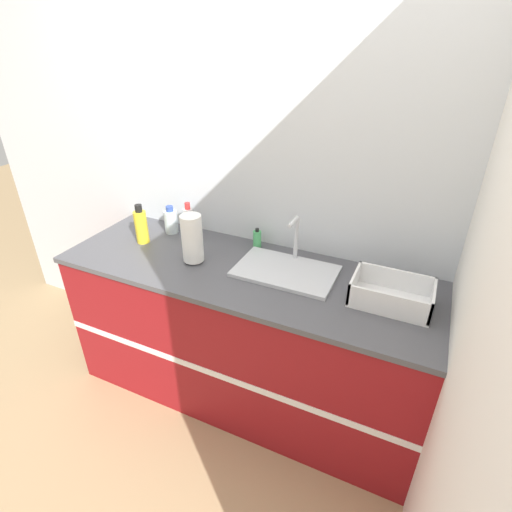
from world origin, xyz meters
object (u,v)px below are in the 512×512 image
object	(u,v)px
dish_rack	(391,295)
paper_towel_roll	(192,239)
bottle_white_spray	(189,222)
bottle_yellow	(141,226)
soap_dispenser	(257,239)
bottle_clear	(171,221)
sink	(286,269)

from	to	relation	value
dish_rack	paper_towel_roll	bearing A→B (deg)	-176.86
dish_rack	bottle_white_spray	world-z (taller)	bottle_white_spray
bottle_yellow	soap_dispenser	bearing A→B (deg)	19.43
bottle_yellow	bottle_white_spray	size ratio (longest dim) A/B	1.08
paper_towel_roll	bottle_clear	size ratio (longest dim) A/B	1.57
sink	bottle_clear	world-z (taller)	sink
bottle_yellow	bottle_clear	bearing A→B (deg)	67.34
sink	bottle_white_spray	size ratio (longest dim) A/B	2.36
sink	bottle_yellow	world-z (taller)	sink
paper_towel_roll	soap_dispenser	size ratio (longest dim) A/B	2.27
dish_rack	bottle_clear	xyz separation A→B (m)	(-1.38, 0.20, 0.04)
paper_towel_roll	bottle_white_spray	size ratio (longest dim) A/B	1.23
bottle_clear	bottle_yellow	bearing A→B (deg)	-112.66
bottle_yellow	soap_dispenser	world-z (taller)	bottle_yellow
sink	soap_dispenser	xyz separation A→B (m)	(-0.26, 0.19, 0.03)
bottle_clear	bottle_white_spray	bearing A→B (deg)	-0.92
bottle_white_spray	dish_rack	bearing A→B (deg)	-8.89
bottle_white_spray	soap_dispenser	xyz separation A→B (m)	(0.44, 0.05, -0.05)
paper_towel_roll	soap_dispenser	xyz separation A→B (m)	(0.25, 0.30, -0.09)
sink	bottle_white_spray	bearing A→B (deg)	168.33
sink	bottle_yellow	xyz separation A→B (m)	(-0.91, -0.04, 0.09)
bottle_yellow	bottle_clear	xyz separation A→B (m)	(0.08, 0.19, -0.03)
sink	bottle_white_spray	world-z (taller)	sink
paper_towel_roll	bottle_yellow	bearing A→B (deg)	170.50
paper_towel_roll	sink	bearing A→B (deg)	11.98
soap_dispenser	dish_rack	bearing A→B (deg)	-16.76
paper_towel_roll	dish_rack	bearing A→B (deg)	3.14
paper_towel_roll	dish_rack	size ratio (longest dim) A/B	0.76
paper_towel_roll	soap_dispenser	world-z (taller)	paper_towel_roll
bottle_yellow	soap_dispenser	size ratio (longest dim) A/B	1.99
dish_rack	bottle_clear	size ratio (longest dim) A/B	2.07
soap_dispenser	bottle_yellow	bearing A→B (deg)	-160.57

